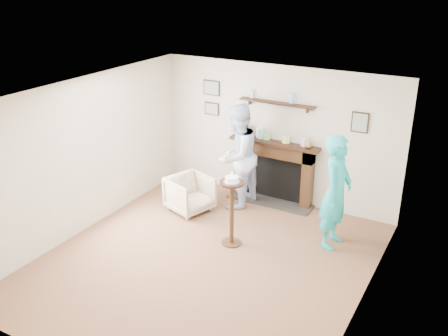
% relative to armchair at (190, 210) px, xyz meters
% --- Properties ---
extents(ground, '(5.00, 5.00, 0.00)m').
position_rel_armchair_xyz_m(ground, '(1.10, -1.28, 0.00)').
color(ground, brown).
rests_on(ground, ground).
extents(room_shell, '(4.54, 5.02, 2.52)m').
position_rel_armchair_xyz_m(room_shell, '(1.10, -0.59, 1.62)').
color(room_shell, beige).
rests_on(room_shell, ground).
extents(armchair, '(0.88, 0.87, 0.64)m').
position_rel_armchair_xyz_m(armchair, '(0.00, 0.00, 0.00)').
color(armchair, tan).
rests_on(armchair, ground).
extents(man, '(0.79, 0.98, 1.89)m').
position_rel_armchair_xyz_m(man, '(0.61, 0.60, 0.00)').
color(man, silver).
rests_on(man, ground).
extents(woman, '(0.44, 0.66, 1.80)m').
position_rel_armchair_xyz_m(woman, '(2.57, 0.11, 0.00)').
color(woman, teal).
rests_on(woman, ground).
extents(pedestal_table, '(0.38, 0.38, 1.22)m').
position_rel_armchair_xyz_m(pedestal_table, '(1.19, -0.64, 0.75)').
color(pedestal_table, black).
rests_on(pedestal_table, ground).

